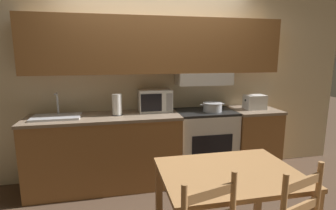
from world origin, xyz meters
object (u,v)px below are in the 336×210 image
Objects in this scene: microwave at (155,101)px; cooking_pot at (212,107)px; sink_basin at (56,116)px; toaster at (255,102)px; stove_range at (205,144)px; dining_table at (229,183)px; paper_towel_roll at (117,105)px.

cooking_pot is at bearing -13.14° from microwave.
cooking_pot is at bearing -1.22° from sink_basin.
sink_basin is (-2.54, 0.01, -0.08)m from toaster.
stove_range is 2.75× the size of cooking_pot.
toaster is at bearing 54.15° from dining_table.
microwave is (-0.73, 0.17, 0.08)m from cooking_pot.
sink_basin is 0.71m from paper_towel_roll.
microwave is 1.20m from sink_basin.
cooking_pot is 1.22m from paper_towel_roll.
microwave is 0.39× the size of dining_table.
toaster is 0.26× the size of dining_table.
cooking_pot is 0.31× the size of dining_table.
dining_table is at bearing -59.86° from paper_towel_roll.
toaster reaches higher than stove_range.
stove_range is 1.48m from dining_table.
sink_basin is (-1.92, 0.04, -0.05)m from cooking_pot.
sink_basin reaches higher than stove_range.
microwave reaches higher than toaster.
cooking_pot is 0.79× the size of microwave.
sink_basin reaches higher than cooking_pot.
paper_towel_roll is (-1.22, 0.05, 0.06)m from cooking_pot.
toaster is 2.54m from sink_basin.
toaster is 1.77m from dining_table.
dining_table is (-1.01, -1.40, -0.37)m from toaster.
stove_range is 2.17× the size of microwave.
sink_basin is (-1.84, -0.02, 0.48)m from stove_range.
cooking_pot is at bearing -2.20° from paper_towel_roll.
microwave reaches higher than cooking_pot.
microwave is 0.50m from paper_towel_roll.
cooking_pot is 1.92m from sink_basin.
stove_range is at bearing 141.43° from cooking_pot.
toaster is 1.09× the size of paper_towel_roll.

